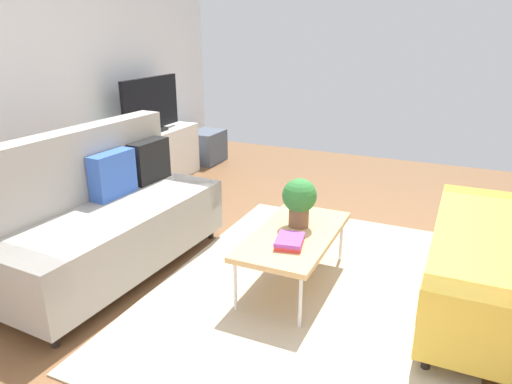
% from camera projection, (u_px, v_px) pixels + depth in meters
% --- Properties ---
extents(ground_plane, '(7.68, 7.68, 0.00)m').
position_uv_depth(ground_plane, '(305.00, 282.00, 3.56)').
color(ground_plane, brown).
extents(wall_far, '(6.40, 0.12, 2.90)m').
position_uv_depth(wall_far, '(12.00, 72.00, 4.17)').
color(wall_far, silver).
rests_on(wall_far, ground_plane).
extents(area_rug, '(2.90, 2.20, 0.01)m').
position_uv_depth(area_rug, '(316.00, 292.00, 3.42)').
color(area_rug, tan).
rests_on(area_rug, ground_plane).
extents(couch_beige, '(1.94, 0.94, 1.10)m').
position_uv_depth(couch_beige, '(104.00, 216.00, 3.62)').
color(couch_beige, gray).
rests_on(couch_beige, ground_plane).
extents(coffee_table, '(1.10, 0.56, 0.42)m').
position_uv_depth(coffee_table, '(294.00, 236.00, 3.41)').
color(coffee_table, tan).
rests_on(coffee_table, ground_plane).
extents(tv_console, '(1.40, 0.44, 0.64)m').
position_uv_depth(tv_console, '(154.00, 158.00, 5.69)').
color(tv_console, silver).
rests_on(tv_console, ground_plane).
extents(tv, '(1.00, 0.20, 0.64)m').
position_uv_depth(tv, '(151.00, 106.00, 5.47)').
color(tv, black).
rests_on(tv, tv_console).
extents(storage_trunk, '(0.52, 0.40, 0.44)m').
position_uv_depth(storage_trunk, '(207.00, 147.00, 6.63)').
color(storage_trunk, '#4C5666').
rests_on(storage_trunk, ground_plane).
extents(potted_plant, '(0.26, 0.26, 0.37)m').
position_uv_depth(potted_plant, '(299.00, 199.00, 3.44)').
color(potted_plant, brown).
rests_on(potted_plant, coffee_table).
extents(table_book_0, '(0.27, 0.23, 0.03)m').
position_uv_depth(table_book_0, '(290.00, 243.00, 3.21)').
color(table_book_0, red).
rests_on(table_book_0, coffee_table).
extents(table_book_1, '(0.27, 0.22, 0.03)m').
position_uv_depth(table_book_1, '(290.00, 239.00, 3.20)').
color(table_book_1, purple).
rests_on(table_book_1, table_book_0).
extents(vase_0, '(0.08, 0.08, 0.17)m').
position_uv_depth(vase_0, '(115.00, 134.00, 5.08)').
color(vase_0, '#33B29E').
rests_on(vase_0, tv_console).
extents(bottle_0, '(0.05, 0.05, 0.18)m').
position_uv_depth(bottle_0, '(130.00, 132.00, 5.17)').
color(bottle_0, gold).
rests_on(bottle_0, tv_console).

